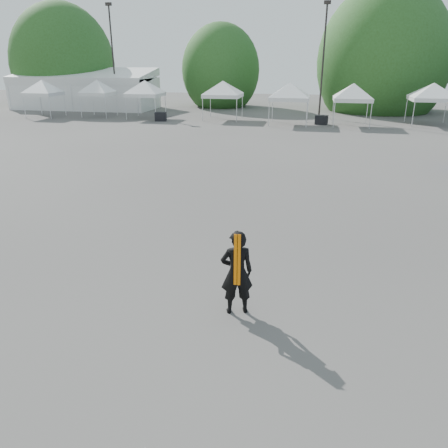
# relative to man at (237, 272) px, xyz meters

# --- Properties ---
(ground) EXTENTS (120.00, 120.00, 0.00)m
(ground) POSITION_rel_man_xyz_m (-1.16, 2.36, -0.95)
(ground) COLOR #474442
(ground) RESTS_ON ground
(marquee) EXTENTS (15.00, 6.25, 4.23)m
(marquee) POSITION_rel_man_xyz_m (-23.16, 37.36, 1.02)
(marquee) COLOR silver
(marquee) RESTS_ON ground
(light_pole_west) EXTENTS (0.60, 0.25, 10.30)m
(light_pole_west) POSITION_rel_man_xyz_m (-19.16, 36.36, 4.82)
(light_pole_west) COLOR black
(light_pole_west) RESTS_ON ground
(light_pole_east) EXTENTS (0.60, 0.25, 9.80)m
(light_pole_east) POSITION_rel_man_xyz_m (1.84, 34.36, 4.56)
(light_pole_east) COLOR black
(light_pole_east) RESTS_ON ground
(tree_far_w) EXTENTS (4.80, 4.80, 7.30)m
(tree_far_w) POSITION_rel_man_xyz_m (-27.16, 40.36, 3.59)
(tree_far_w) COLOR #382314
(tree_far_w) RESTS_ON ground
(tree_mid_w) EXTENTS (4.16, 4.16, 6.33)m
(tree_mid_w) POSITION_rel_man_xyz_m (-9.16, 42.36, 2.98)
(tree_mid_w) COLOR #382314
(tree_mid_w) RESTS_ON ground
(tree_mid_e) EXTENTS (5.12, 5.12, 7.79)m
(tree_mid_e) POSITION_rel_man_xyz_m (7.84, 41.36, 3.89)
(tree_mid_e) COLOR #382314
(tree_mid_e) RESTS_ON ground
(tent_a) EXTENTS (3.91, 3.91, 3.88)m
(tent_a) POSITION_rel_man_xyz_m (-23.35, 29.80, 2.11)
(tent_a) COLOR silver
(tent_a) RESTS_ON ground
(tent_b) EXTENTS (3.74, 3.74, 3.88)m
(tent_b) POSITION_rel_man_xyz_m (-18.51, 31.04, 2.11)
(tent_b) COLOR silver
(tent_b) RESTS_ON ground
(tent_c) EXTENTS (4.22, 4.22, 3.88)m
(tent_c) POSITION_rel_man_xyz_m (-13.75, 30.82, 2.11)
(tent_c) COLOR silver
(tent_c) RESTS_ON ground
(tent_d) EXTENTS (4.53, 4.53, 3.88)m
(tent_d) POSITION_rel_man_xyz_m (-6.65, 31.25, 2.11)
(tent_d) COLOR silver
(tent_d) RESTS_ON ground
(tent_e) EXTENTS (4.52, 4.52, 3.88)m
(tent_e) POSITION_rel_man_xyz_m (-0.68, 29.37, 2.11)
(tent_e) COLOR silver
(tent_e) RESTS_ON ground
(tent_f) EXTENTS (4.21, 4.21, 3.88)m
(tent_f) POSITION_rel_man_xyz_m (4.33, 29.48, 2.11)
(tent_f) COLOR silver
(tent_f) RESTS_ON ground
(tent_g) EXTENTS (4.74, 4.74, 3.88)m
(tent_g) POSITION_rel_man_xyz_m (10.72, 31.34, 2.11)
(tent_g) COLOR silver
(tent_g) RESTS_ON ground
(man) EXTENTS (0.80, 0.65, 1.90)m
(man) POSITION_rel_man_xyz_m (0.00, 0.00, 0.00)
(man) COLOR black
(man) RESTS_ON ground
(crate_west) EXTENTS (1.10, 0.93, 0.75)m
(crate_west) POSITION_rel_man_xyz_m (-11.81, 29.16, -0.57)
(crate_west) COLOR black
(crate_west) RESTS_ON ground
(crate_mid) EXTENTS (1.11, 0.95, 0.75)m
(crate_mid) POSITION_rel_man_xyz_m (2.02, 29.76, -0.58)
(crate_mid) COLOR black
(crate_mid) RESTS_ON ground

